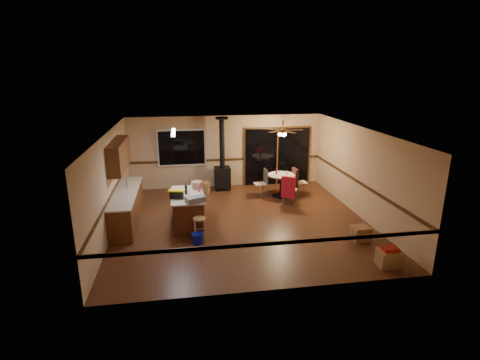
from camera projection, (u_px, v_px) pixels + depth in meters
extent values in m
plane|color=#4A2614|center=(242.00, 222.00, 10.67)|extent=(7.00, 7.00, 0.00)
plane|color=silver|center=(242.00, 131.00, 9.94)|extent=(7.00, 7.00, 0.00)
plane|color=tan|center=(226.00, 151.00, 13.62)|extent=(7.00, 0.00, 7.00)
plane|color=tan|center=(272.00, 229.00, 6.99)|extent=(7.00, 0.00, 7.00)
plane|color=tan|center=(110.00, 184.00, 9.78)|extent=(0.00, 7.00, 7.00)
plane|color=tan|center=(361.00, 173.00, 10.83)|extent=(0.00, 7.00, 7.00)
cube|color=black|center=(182.00, 148.00, 13.27)|extent=(1.72, 0.10, 1.32)
cube|color=black|center=(277.00, 157.00, 13.93)|extent=(2.52, 0.10, 2.10)
cube|color=#5E3117|center=(127.00, 208.00, 10.54)|extent=(0.60, 3.00, 0.86)
cube|color=#C0B095|center=(126.00, 192.00, 10.42)|extent=(0.64, 3.04, 0.04)
cube|color=#5E3117|center=(119.00, 155.00, 10.30)|extent=(0.35, 2.00, 0.80)
cube|color=#522314|center=(188.00, 210.00, 10.33)|extent=(0.80, 1.60, 0.86)
cube|color=#C0B095|center=(187.00, 195.00, 10.20)|extent=(0.88, 1.68, 0.04)
cube|color=black|center=(222.00, 177.00, 13.40)|extent=(0.55, 0.50, 0.75)
cylinder|color=black|center=(222.00, 143.00, 13.04)|extent=(0.18, 0.18, 1.77)
cylinder|color=brown|center=(283.00, 131.00, 12.16)|extent=(0.24, 0.24, 0.10)
cylinder|color=brown|center=(283.00, 123.00, 12.08)|extent=(0.05, 0.05, 0.16)
sphere|color=#FFD88C|center=(283.00, 135.00, 12.19)|extent=(0.16, 0.16, 0.16)
cube|color=white|center=(173.00, 132.00, 9.96)|extent=(0.10, 1.20, 0.04)
cube|color=slate|center=(196.00, 200.00, 9.56)|extent=(0.55, 0.44, 0.15)
cube|color=black|center=(177.00, 195.00, 9.86)|extent=(0.38, 0.25, 0.20)
cube|color=gold|center=(177.00, 191.00, 9.83)|extent=(0.45, 0.30, 0.03)
cube|color=olive|center=(197.00, 185.00, 10.66)|extent=(0.29, 0.35, 0.21)
cylinder|color=black|center=(186.00, 190.00, 10.16)|extent=(0.09, 0.09, 0.26)
cylinder|color=#D84C8C|center=(199.00, 188.00, 10.38)|extent=(0.09, 0.09, 0.23)
cylinder|color=white|center=(192.00, 185.00, 10.71)|extent=(0.08, 0.08, 0.20)
cylinder|color=tan|center=(200.00, 228.00, 9.50)|extent=(0.34, 0.34, 0.58)
cylinder|color=#0B159E|center=(198.00, 238.00, 9.34)|extent=(0.40, 0.40, 0.25)
cylinder|color=black|center=(281.00, 196.00, 12.79)|extent=(0.58, 0.58, 0.04)
cylinder|color=black|center=(281.00, 185.00, 12.69)|extent=(0.10, 0.10, 0.70)
cylinder|color=#C0B095|center=(281.00, 175.00, 12.58)|extent=(0.93, 0.93, 0.04)
cylinder|color=#590C14|center=(276.00, 171.00, 12.62)|extent=(0.07, 0.07, 0.17)
cylinder|color=beige|center=(287.00, 173.00, 12.54)|extent=(0.07, 0.07, 0.13)
cube|color=#C4B191|center=(260.00, 184.00, 12.66)|extent=(0.44, 0.44, 0.03)
cube|color=slate|center=(266.00, 176.00, 12.63)|extent=(0.07, 0.40, 0.50)
cube|color=#C4B191|center=(290.00, 190.00, 12.02)|extent=(0.55, 0.55, 0.03)
cube|color=slate|center=(289.00, 184.00, 11.78)|extent=(0.36, 0.23, 0.50)
cube|color=#AC131F|center=(288.00, 187.00, 11.79)|extent=(0.43, 0.31, 0.70)
cube|color=#C4B191|center=(301.00, 182.00, 12.82)|extent=(0.41, 0.41, 0.03)
cube|color=slate|center=(296.00, 176.00, 12.72)|extent=(0.04, 0.40, 0.50)
cube|color=black|center=(295.00, 178.00, 12.74)|extent=(0.11, 0.44, 0.70)
cube|color=olive|center=(202.00, 188.00, 13.00)|extent=(0.63, 0.56, 0.42)
cube|color=olive|center=(389.00, 258.00, 8.21)|extent=(0.51, 0.44, 0.37)
cube|color=olive|center=(360.00, 233.00, 9.48)|extent=(0.48, 0.43, 0.36)
cube|color=maroon|center=(390.00, 249.00, 8.15)|extent=(0.34, 0.29, 0.09)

